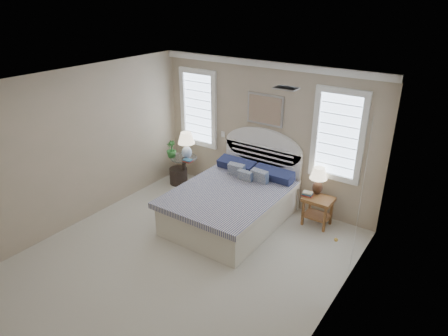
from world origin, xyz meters
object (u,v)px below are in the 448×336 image
Objects in this scene: nightstand_right at (318,205)px; lamp_left at (186,142)px; bed at (234,201)px; lamp_right at (318,178)px; side_table_left at (184,168)px; floor_pot at (179,176)px.

lamp_left is (-2.87, -0.09, 0.59)m from nightstand_right.
lamp_left reaches higher than nightstand_right.
bed reaches higher than lamp_left.
lamp_right is at bearing 35.04° from bed.
lamp_right reaches higher than side_table_left.
bed reaches higher than lamp_right.
floor_pot is at bearing -169.05° from side_table_left.
bed is 4.02× the size of lamp_left.
bed reaches higher than floor_pot.
nightstand_right is 1.06× the size of lamp_right.
bed is at bearing -21.05° from lamp_left.
lamp_right is at bearing 4.94° from lamp_left.
nightstand_right is 2.93m from lamp_left.
side_table_left is at bearing -174.99° from lamp_right.
lamp_right is at bearing 123.42° from nightstand_right.
bed is at bearing -17.49° from floor_pot.
floor_pot is at bearing -177.64° from nightstand_right.
lamp_left reaches higher than floor_pot.
lamp_right is (1.20, 0.84, 0.45)m from bed.
lamp_right is (2.77, 0.24, -0.14)m from lamp_left.
side_table_left is 1.11× the size of lamp_left.
floor_pot is 0.83m from lamp_left.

